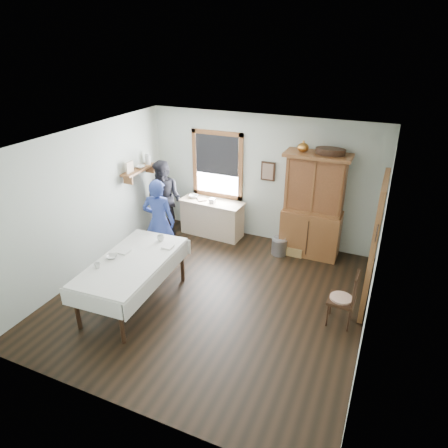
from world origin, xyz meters
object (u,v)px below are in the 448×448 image
at_px(pail, 279,247).
at_px(work_counter, 212,218).
at_px(figure_dark, 164,202).
at_px(spindle_chair, 342,298).
at_px(wicker_basket, 295,251).
at_px(dining_table, 134,281).
at_px(china_hutch, 313,206).
at_px(woman_blue, 159,225).

bearing_deg(pail, work_counter, 170.96).
bearing_deg(figure_dark, spindle_chair, -20.16).
relative_size(work_counter, pail, 4.22).
height_order(work_counter, figure_dark, figure_dark).
bearing_deg(figure_dark, wicker_basket, 5.39).
bearing_deg(dining_table, pail, 55.54).
bearing_deg(work_counter, wicker_basket, -1.59).
bearing_deg(wicker_basket, figure_dark, -175.77).
relative_size(spindle_chair, figure_dark, 0.60).
bearing_deg(china_hutch, pail, -153.83).
distance_m(work_counter, figure_dark, 1.11).
bearing_deg(pail, wicker_basket, 16.64).
bearing_deg(china_hutch, woman_blue, -150.96).
bearing_deg(woman_blue, china_hutch, -162.56).
height_order(work_counter, china_hutch, china_hutch).
height_order(work_counter, spindle_chair, spindle_chair).
height_order(dining_table, spindle_chair, spindle_chair).
bearing_deg(woman_blue, figure_dark, -75.24).
bearing_deg(wicker_basket, woman_blue, -151.69).
bearing_deg(china_hutch, wicker_basket, -142.90).
xyz_separation_m(china_hutch, woman_blue, (-2.63, -1.47, -0.27)).
xyz_separation_m(dining_table, woman_blue, (-0.33, 1.36, 0.38)).
height_order(wicker_basket, woman_blue, woman_blue).
xyz_separation_m(dining_table, spindle_chair, (3.24, 0.84, 0.06)).
relative_size(work_counter, wicker_basket, 4.41).
xyz_separation_m(pail, woman_blue, (-2.08, -1.20, 0.63)).
relative_size(spindle_chair, woman_blue, 0.59).
distance_m(spindle_chair, pail, 2.29).
height_order(pail, woman_blue, woman_blue).
height_order(dining_table, figure_dark, figure_dark).
relative_size(dining_table, pail, 6.18).
bearing_deg(dining_table, spindle_chair, 14.48).
xyz_separation_m(dining_table, pail, (1.76, 2.56, -0.25)).
bearing_deg(pail, woman_blue, -150.09).
height_order(dining_table, wicker_basket, dining_table).
bearing_deg(china_hutch, work_counter, -179.87).
bearing_deg(figure_dark, dining_table, -69.32).
distance_m(dining_table, pail, 3.11).
relative_size(spindle_chair, wicker_basket, 2.94).
height_order(china_hutch, figure_dark, china_hutch).
relative_size(work_counter, china_hutch, 0.66).
height_order(china_hutch, pail, china_hutch).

